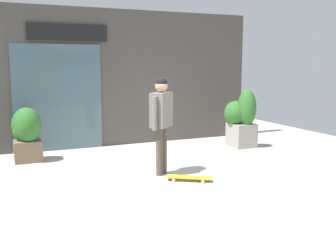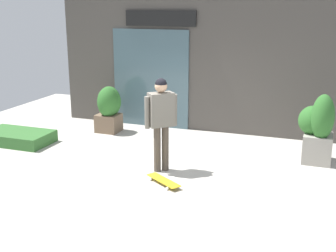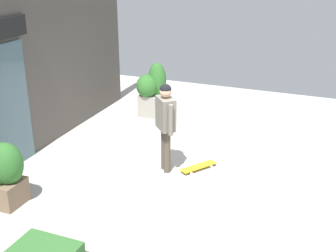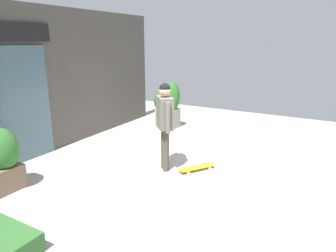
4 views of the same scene
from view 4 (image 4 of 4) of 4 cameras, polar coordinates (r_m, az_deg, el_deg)
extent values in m
plane|color=#B2ADA3|center=(6.02, 2.69, -9.12)|extent=(12.00, 12.00, 0.00)
cube|color=#4C4742|center=(7.70, -20.80, 8.12)|extent=(7.38, 0.25, 3.29)
cube|color=#47606B|center=(6.89, -27.94, 2.94)|extent=(1.99, 0.06, 2.44)
cube|color=black|center=(6.90, -27.50, 15.44)|extent=(1.79, 0.05, 0.37)
cylinder|color=#4C4238|center=(6.17, -0.73, -4.08)|extent=(0.13, 0.13, 0.87)
cylinder|color=#4C4238|center=(6.02, -0.40, -4.58)|extent=(0.13, 0.13, 0.87)
cube|color=#6B665B|center=(5.88, -0.59, 2.51)|extent=(0.51, 0.50, 0.62)
cylinder|color=#6B665B|center=(6.15, -1.12, 2.76)|extent=(0.09, 0.09, 0.59)
cylinder|color=#6B665B|center=(5.64, 0.00, 1.56)|extent=(0.09, 0.09, 0.59)
sphere|color=tan|center=(5.80, -0.60, 6.62)|extent=(0.23, 0.23, 0.23)
sphere|color=black|center=(5.80, -0.60, 7.01)|extent=(0.21, 0.21, 0.21)
cube|color=gold|center=(6.20, 5.43, -7.70)|extent=(0.76, 0.59, 0.02)
cylinder|color=silver|center=(6.43, 6.83, -7.28)|extent=(0.06, 0.05, 0.05)
cylinder|color=silver|center=(6.27, 7.89, -7.93)|extent=(0.06, 0.05, 0.05)
cylinder|color=silver|center=(6.18, 2.92, -8.14)|extent=(0.06, 0.05, 0.05)
cylinder|color=silver|center=(6.02, 3.91, -8.85)|extent=(0.06, 0.05, 0.05)
cube|color=brown|center=(6.09, -28.43, -8.57)|extent=(0.54, 0.50, 0.44)
ellipsoid|color=#2D6628|center=(5.89, -28.66, -3.83)|extent=(0.51, 0.56, 0.74)
cube|color=gray|center=(9.11, -0.05, 1.48)|extent=(0.54, 0.58, 0.57)
ellipsoid|color=#2D6628|center=(8.96, 0.77, 5.57)|extent=(0.43, 0.47, 0.89)
ellipsoid|color=#2D6628|center=(8.93, -0.91, 4.70)|extent=(0.57, 0.54, 0.59)
camera|label=1|loc=(4.31, 86.31, -6.34)|focal=42.71mm
camera|label=2|loc=(8.88, 60.74, 11.18)|focal=46.91mm
camera|label=3|loc=(2.79, -156.28, 19.51)|focal=47.99mm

